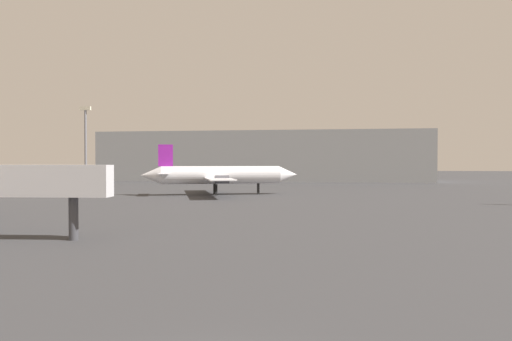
{
  "coord_description": "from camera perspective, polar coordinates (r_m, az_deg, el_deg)",
  "views": [
    {
      "loc": [
        3.0,
        -12.01,
        5.9
      ],
      "look_at": [
        -6.14,
        47.1,
        4.76
      ],
      "focal_mm": 32.93,
      "sensor_mm": 36.0,
      "label": 1
    }
  ],
  "objects": [
    {
      "name": "light_mast_left",
      "position": [
        106.49,
        -19.99,
        3.27
      ],
      "size": [
        2.4,
        0.5,
        17.65
      ],
      "color": "slate",
      "rests_on": "ground_plane"
    },
    {
      "name": "terminal_building",
      "position": [
        147.36,
        0.81,
        1.71
      ],
      "size": [
        99.7,
        24.2,
        15.01
      ],
      "primitive_type": "cube",
      "color": "#999EA3",
      "rests_on": "ground_plane"
    },
    {
      "name": "airplane_distant",
      "position": [
        83.45,
        -4.39,
        -0.56
      ],
      "size": [
        27.29,
        24.96,
        8.87
      ],
      "rotation": [
        0.0,
        0.0,
        0.34
      ],
      "color": "white",
      "rests_on": "ground_plane"
    }
  ]
}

